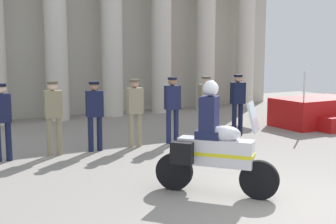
{
  "coord_description": "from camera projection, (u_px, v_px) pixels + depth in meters",
  "views": [
    {
      "loc": [
        -4.98,
        -4.81,
        2.4
      ],
      "look_at": [
        -0.67,
        3.08,
        1.13
      ],
      "focal_mm": 47.55,
      "sensor_mm": 36.0,
      "label": 1
    }
  ],
  "objects": [
    {
      "name": "ground_plane",
      "position": [
        301.0,
        206.0,
        6.88
      ],
      "size": [
        28.0,
        28.0,
        0.0
      ],
      "primitive_type": "plane",
      "color": "gray"
    },
    {
      "name": "colonnade_backdrop",
      "position": [
        106.0,
        22.0,
        16.17
      ],
      "size": [
        15.59,
        1.61,
        6.74
      ],
      "color": "beige",
      "rests_on": "ground_plane"
    },
    {
      "name": "reviewing_stand",
      "position": [
        318.0,
        113.0,
        13.98
      ],
      "size": [
        2.66,
        2.03,
        1.79
      ],
      "color": "#B71414",
      "rests_on": "ground_plane"
    },
    {
      "name": "officer_in_row_1",
      "position": [
        2.0,
        116.0,
        9.47
      ],
      "size": [
        0.4,
        0.25,
        1.68
      ],
      "rotation": [
        0.0,
        0.0,
        3.06
      ],
      "color": "#141938",
      "rests_on": "ground_plane"
    },
    {
      "name": "officer_in_row_2",
      "position": [
        53.0,
        112.0,
        10.01
      ],
      "size": [
        0.4,
        0.25,
        1.69
      ],
      "rotation": [
        0.0,
        0.0,
        3.06
      ],
      "color": "#847A5B",
      "rests_on": "ground_plane"
    },
    {
      "name": "officer_in_row_3",
      "position": [
        95.0,
        110.0,
        10.45
      ],
      "size": [
        0.4,
        0.25,
        1.65
      ],
      "rotation": [
        0.0,
        0.0,
        3.06
      ],
      "color": "#141938",
      "rests_on": "ground_plane"
    },
    {
      "name": "officer_in_row_4",
      "position": [
        135.0,
        107.0,
        10.91
      ],
      "size": [
        0.4,
        0.25,
        1.68
      ],
      "rotation": [
        0.0,
        0.0,
        3.06
      ],
      "color": "gray",
      "rests_on": "ground_plane"
    },
    {
      "name": "officer_in_row_5",
      "position": [
        172.0,
        104.0,
        11.35
      ],
      "size": [
        0.4,
        0.25,
        1.7
      ],
      "rotation": [
        0.0,
        0.0,
        3.06
      ],
      "color": "#191E42",
      "rests_on": "ground_plane"
    },
    {
      "name": "officer_in_row_6",
      "position": [
        206.0,
        102.0,
        11.88
      ],
      "size": [
        0.4,
        0.25,
        1.69
      ],
      "rotation": [
        0.0,
        0.0,
        3.06
      ],
      "color": "#7A7056",
      "rests_on": "ground_plane"
    },
    {
      "name": "officer_in_row_7",
      "position": [
        238.0,
        100.0,
        12.36
      ],
      "size": [
        0.4,
        0.25,
        1.71
      ],
      "rotation": [
        0.0,
        0.0,
        3.06
      ],
      "color": "black",
      "rests_on": "ground_plane"
    },
    {
      "name": "motorcycle_with_rider",
      "position": [
        212.0,
        147.0,
        7.34
      ],
      "size": [
        1.46,
        1.66,
        1.9
      ],
      "rotation": [
        0.0,
        0.0,
        -0.86
      ],
      "color": "black",
      "rests_on": "ground_plane"
    }
  ]
}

